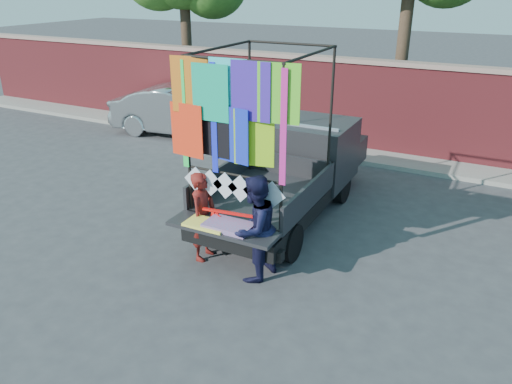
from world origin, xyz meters
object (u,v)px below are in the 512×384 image
at_px(pickup_truck, 297,167).
at_px(man, 255,229).
at_px(sedan, 183,111).
at_px(woman, 203,216).

bearing_deg(pickup_truck, man, -80.12).
bearing_deg(sedan, man, -145.86).
height_order(sedan, man, man).
bearing_deg(sedan, pickup_truck, -130.83).
relative_size(pickup_truck, sedan, 1.23).
height_order(sedan, woman, woman).
height_order(pickup_truck, sedan, pickup_truck).
xyz_separation_m(pickup_truck, woman, (-0.58, -2.83, -0.08)).
bearing_deg(pickup_truck, sedan, 147.52).
bearing_deg(man, pickup_truck, -159.93).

